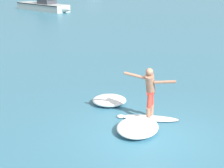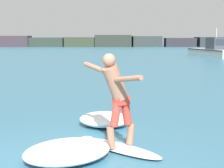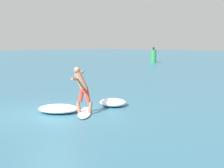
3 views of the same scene
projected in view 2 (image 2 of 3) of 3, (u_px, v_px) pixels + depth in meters
name	position (u px, v px, depth m)	size (l,w,h in m)	color
ground_plane	(70.00, 167.00, 5.98)	(200.00, 200.00, 0.00)	teal
rock_jetty_breakwater	(153.00, 42.00, 67.44)	(60.28, 4.55, 5.01)	#332A31
surfboard	(120.00, 148.00, 6.87)	(1.70, 1.68, 0.21)	white
surfer	(116.00, 92.00, 6.64)	(1.04, 1.37, 1.71)	#98664E
small_boat_offshore	(214.00, 51.00, 35.71)	(3.37, 8.01, 2.76)	#A7B2B0
wave_foam_at_tail	(105.00, 119.00, 8.67)	(1.63, 1.61, 0.31)	white
wave_foam_at_nose	(67.00, 151.00, 6.30)	(1.98, 1.94, 0.30)	white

